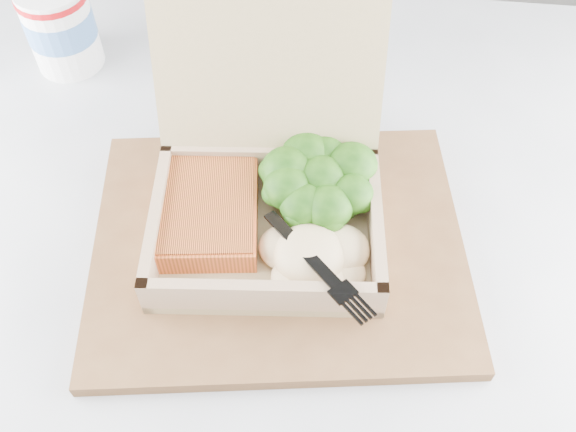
{
  "coord_description": "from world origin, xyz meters",
  "views": [
    {
      "loc": [
        -0.51,
        0.29,
        1.27
      ],
      "look_at": [
        -0.51,
        0.64,
        0.81
      ],
      "focal_mm": 40.0,
      "sensor_mm": 36.0,
      "label": 1
    }
  ],
  "objects_px": {
    "serving_tray": "(279,246)",
    "takeout_container": "(267,178)",
    "cafe_table": "(266,356)",
    "paper_cup": "(60,25)"
  },
  "relations": [
    {
      "from": "serving_tray",
      "to": "takeout_container",
      "type": "bearing_deg",
      "value": 105.7
    },
    {
      "from": "serving_tray",
      "to": "takeout_container",
      "type": "distance_m",
      "value": 0.07
    },
    {
      "from": "cafe_table",
      "to": "paper_cup",
      "type": "bearing_deg",
      "value": 129.55
    },
    {
      "from": "cafe_table",
      "to": "serving_tray",
      "type": "distance_m",
      "value": 0.21
    },
    {
      "from": "serving_tray",
      "to": "takeout_container",
      "type": "xyz_separation_m",
      "value": [
        -0.01,
        0.04,
        0.05
      ]
    },
    {
      "from": "cafe_table",
      "to": "takeout_container",
      "type": "relative_size",
      "value": 4.49
    },
    {
      "from": "cafe_table",
      "to": "serving_tray",
      "type": "bearing_deg",
      "value": 50.07
    },
    {
      "from": "serving_tray",
      "to": "cafe_table",
      "type": "bearing_deg",
      "value": -129.93
    },
    {
      "from": "serving_tray",
      "to": "paper_cup",
      "type": "xyz_separation_m",
      "value": [
        -0.25,
        0.27,
        0.05
      ]
    },
    {
      "from": "cafe_table",
      "to": "paper_cup",
      "type": "distance_m",
      "value": 0.45
    }
  ]
}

